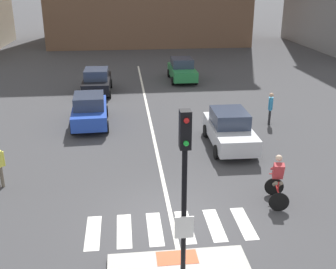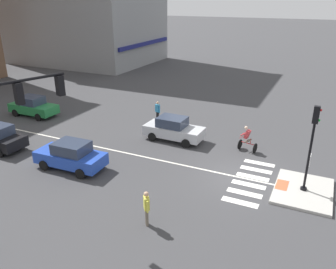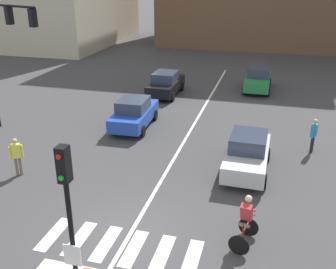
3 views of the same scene
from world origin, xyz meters
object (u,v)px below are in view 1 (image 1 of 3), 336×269
car_silver_eastbound_mid (229,129)px  pedestrian_waiting_far_side (270,106)px  signal_pole (184,187)px  car_blue_westbound_far (90,110)px  car_black_westbound_distant (97,81)px  car_green_eastbound_distant (182,70)px  cyclist (278,179)px

car_silver_eastbound_mid → pedestrian_waiting_far_side: 3.90m
signal_pole → car_blue_westbound_far: bearing=103.5°
car_silver_eastbound_mid → car_black_westbound_distant: 11.71m
signal_pole → car_black_westbound_distant: size_ratio=1.08×
car_blue_westbound_far → car_green_eastbound_distant: 11.01m
car_silver_eastbound_mid → cyclist: 5.04m
car_black_westbound_distant → pedestrian_waiting_far_side: 11.63m
car_green_eastbound_distant → car_black_westbound_distant: size_ratio=0.99×
car_black_westbound_distant → cyclist: size_ratio=2.45×
car_green_eastbound_distant → cyclist: size_ratio=2.44×
car_black_westbound_distant → pedestrian_waiting_far_side: size_ratio=2.47×
car_silver_eastbound_mid → car_green_eastbound_distant: (-0.30, 12.76, 0.00)m
car_blue_westbound_far → cyclist: (6.75, -8.63, 0.06)m
car_blue_westbound_far → car_silver_eastbound_mid: bearing=-29.3°
signal_pole → pedestrian_waiting_far_side: (6.22, 11.57, -1.86)m
signal_pole → car_green_eastbound_distant: signal_pole is taller
car_blue_westbound_far → cyclist: 10.95m
car_blue_westbound_far → car_green_eastbound_distant: same height
car_blue_westbound_far → pedestrian_waiting_far_side: (9.22, -0.91, 0.17)m
car_black_westbound_distant → cyclist: bearing=-65.8°
cyclist → car_black_westbound_distant: bearing=114.2°
car_blue_westbound_far → car_green_eastbound_distant: (6.10, 9.16, 0.00)m
car_silver_eastbound_mid → pedestrian_waiting_far_side: size_ratio=2.47×
cyclist → pedestrian_waiting_far_side: 8.11m
car_black_westbound_distant → car_green_eastbound_distant: bearing=25.8°
car_black_westbound_distant → pedestrian_waiting_far_side: (9.17, -7.16, 0.17)m
car_green_eastbound_distant → car_black_westbound_distant: (-6.04, -2.91, 0.00)m
signal_pole → pedestrian_waiting_far_side: size_ratio=2.67×
signal_pole → car_green_eastbound_distant: (3.10, 21.64, -2.03)m
signal_pole → car_blue_westbound_far: (-3.00, 12.47, -2.03)m
cyclist → pedestrian_waiting_far_side: bearing=72.2°
cyclist → car_green_eastbound_distant: bearing=92.1°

